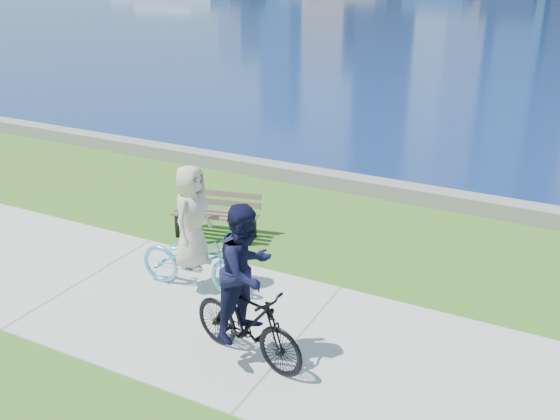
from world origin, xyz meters
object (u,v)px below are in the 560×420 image
at_px(cyclist_man, 247,298).
at_px(bollard_lamp, 198,212).
at_px(cyclist_woman, 193,245).
at_px(park_bench, 217,210).

bearing_deg(cyclist_man, bollard_lamp, 55.76).
bearing_deg(bollard_lamp, cyclist_woman, -57.49).
bearing_deg(cyclist_woman, cyclist_man, -131.32).
distance_m(park_bench, bollard_lamp, 0.51).
height_order(park_bench, cyclist_woman, cyclist_woman).
distance_m(park_bench, cyclist_man, 4.20).
bearing_deg(bollard_lamp, cyclist_man, -45.84).
bearing_deg(park_bench, cyclist_woman, -79.79).
height_order(park_bench, cyclist_man, cyclist_man).
distance_m(cyclist_woman, cyclist_man, 2.18).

